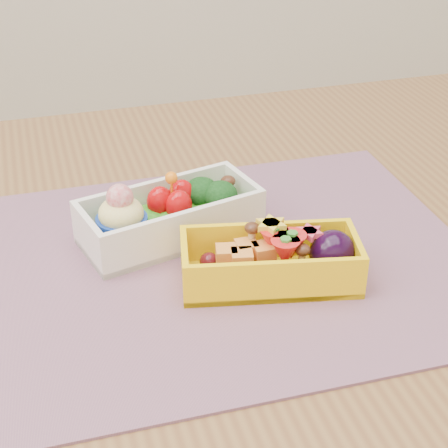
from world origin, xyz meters
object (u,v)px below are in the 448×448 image
object	(u,v)px
bento_white	(169,216)
table	(221,330)
placemat	(218,262)
bento_yellow	(274,260)

from	to	relation	value
bento_white	table	bearing A→B (deg)	-54.46
table	placemat	distance (m)	0.10
placemat	bento_yellow	xyz separation A→B (m)	(0.04, -0.05, 0.02)
table	bento_white	bearing A→B (deg)	139.31
placemat	bento_white	world-z (taller)	bento_white
placemat	bento_white	distance (m)	0.07
table	bento_yellow	world-z (taller)	bento_yellow
table	bento_white	size ratio (longest dim) A/B	6.32
table	bento_yellow	size ratio (longest dim) A/B	7.01
table	bento_white	xyz separation A→B (m)	(-0.04, 0.04, 0.13)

